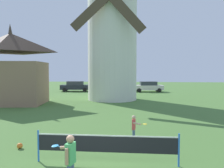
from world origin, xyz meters
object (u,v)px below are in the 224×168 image
Objects in this scene: tennis_net at (107,144)px; stray_ball at (20,146)px; parked_car_black at (75,86)px; parked_car_green at (113,86)px; player_near at (70,158)px; parked_car_cream at (148,86)px; chapel at (11,70)px; windmill at (112,32)px; player_far at (134,126)px.

tennis_net is 3.92m from stray_ball.
parked_car_black is 1.17× the size of parked_car_green.
parked_car_green is at bearing 92.72° from player_near.
chapel is (-13.84, -14.06, 2.47)m from parked_car_cream.
player_near is 4.08m from stray_ball.
windmill reaches higher than player_near.
parked_car_black and parked_car_green have the same top height.
player_far is at bearing 70.26° from tennis_net.
player_near is at bearing -112.44° from player_far.
parked_car_cream is (2.27, 24.51, 0.15)m from player_far.
parked_car_green reaches higher than player_near.
chapel is (-9.81, 14.71, 2.47)m from player_near.
stray_ball is at bearing -104.91° from parked_car_cream.
parked_car_green is at bearing -1.37° from parked_car_black.
player_far is 0.25× the size of parked_car_black.
parked_car_green is at bearing 58.28° from chapel.
player_near is (-0.81, -1.62, 0.13)m from tennis_net.
windmill is 3.15× the size of parked_car_cream.
parked_car_green is at bearing -175.97° from parked_car_cream.
player_far is at bearing -42.09° from chapel.
windmill is at bearing 91.72° from player_near.
parked_car_green is 5.40m from parked_car_cream.
parked_car_black is (-7.19, 28.53, 0.00)m from player_near.
stray_ball is 14.13m from chapel.
chapel is (-10.62, 13.09, 2.60)m from tennis_net.
parked_car_green is (1.53, 25.58, 0.69)m from stray_ball.
player_near is at bearing -116.64° from tennis_net.
parked_car_black is at bearing 106.55° from tennis_net.
parked_car_cream is at bearing 4.03° from parked_car_green.
player_far is at bearing -69.77° from parked_car_black.
player_near is 28.42m from parked_car_green.
player_far reaches higher than stray_ball.
chapel is at bearing -155.17° from windmill.
player_far is 5.08× the size of stray_ball.
windmill is 18.65m from tennis_net.
parked_car_black is (-4.31, 25.72, 0.70)m from stray_ball.
player_far is 25.86m from parked_car_black.
player_far is at bearing 17.39° from stray_ball.
stray_ball is 0.03× the size of chapel.
player_near is at bearing -56.31° from chapel.
player_near is at bearing -88.28° from windmill.
stray_ball is (-4.64, -1.45, -0.54)m from player_far.
parked_car_black is 0.62× the size of chapel.
parked_car_black is 1.03× the size of parked_car_cream.
parked_car_cream is (4.03, 28.77, -0.00)m from player_near.
stray_ball is at bearing -98.13° from windmill.
tennis_net is at bearing -17.88° from stray_ball.
stray_ball is at bearing -80.49° from parked_car_black.
parked_car_black is at bearing 99.51° from stray_ball.
parked_car_black reaches higher than player_far.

